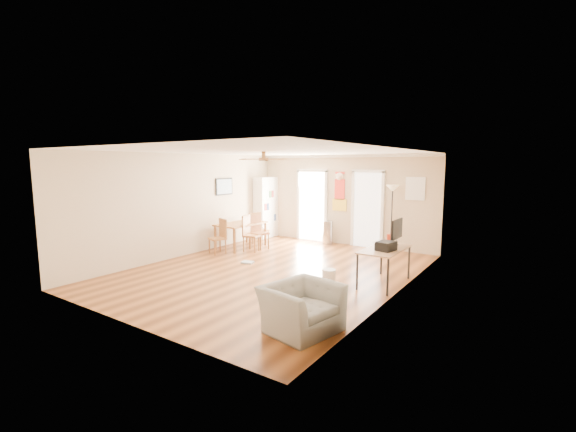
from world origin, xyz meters
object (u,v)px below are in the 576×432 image
Objects in this scene: dining_chair_far at (261,229)px; wastebasket_a at (329,277)px; dining_chair_right_a at (259,231)px; computer_desk at (384,266)px; printer at (386,246)px; trash_can at (328,232)px; dining_table at (241,235)px; dining_chair_right_b at (252,234)px; armchair at (301,308)px; torchiere_lamp at (392,219)px; dining_chair_near at (217,237)px; bookshelf at (266,207)px.

dining_chair_far is 4.15m from wastebasket_a.
computer_desk is (3.97, -1.12, -0.14)m from dining_chair_right_a.
trash_can is at bearing 144.92° from printer.
dining_chair_right_b reaches higher than dining_table.
dining_table is at bearing 116.27° from dining_chair_right_a.
dining_chair_right_a is 0.74× the size of computer_desk.
wastebasket_a is (1.85, -3.41, -0.19)m from trash_can.
dining_chair_right_a is 2.91× the size of printer.
dining_chair_right_a reaches higher than computer_desk.
trash_can reaches higher than armchair.
torchiere_lamp is (1.90, 0.00, 0.55)m from trash_can.
dining_chair_right_b is 3.41m from wastebasket_a.
dining_chair_near is at bearing -143.69° from torchiere_lamp.
dining_chair_right_b is (0.00, -0.32, -0.02)m from dining_chair_right_a.
dining_chair_far is 6.00m from armchair.
dining_chair_right_b reaches higher than dining_chair_near.
computer_desk is at bearing 17.92° from dining_chair_near.
dining_chair_far is 4.65m from computer_desk.
printer is at bearing -21.44° from bookshelf.
bookshelf is at bearing 140.77° from wastebasket_a.
torchiere_lamp reaches higher than dining_chair_near.
trash_can is 3.90m from computer_desk.
dining_chair_near is 0.90× the size of armchair.
dining_chair_near is 0.51× the size of torchiere_lamp.
dining_chair_right_a is 1.20m from dining_chair_near.
torchiere_lamp is at bearing 26.06° from dining_table.
dining_table is 0.59m from dining_chair_right_b.
torchiere_lamp is (3.13, 1.98, 0.42)m from dining_chair_right_b.
bookshelf reaches higher than dining_chair_right_a.
bookshelf reaches higher than dining_table.
dining_chair_near is 3.26m from trash_can.
armchair is at bearing -83.58° from torchiere_lamp.
dining_chair_right_b is at bearing -18.41° from dining_table.
trash_can is 0.38× the size of torchiere_lamp.
dining_chair_far reaches higher than trash_can.
torchiere_lamp is 5.26× the size of printer.
dining_chair_far reaches higher than printer.
dining_chair_near is 3.03× the size of wastebasket_a.
bookshelf is 2.14m from dining_chair_right_b.
wastebasket_a is at bearing -90.82° from torchiere_lamp.
dining_chair_right_a is at bearing -50.50° from bookshelf.
dining_chair_near is (0.37, -2.60, -0.51)m from bookshelf.
torchiere_lamp is at bearing 106.67° from computer_desk.
trash_can is 6.03m from armchair.
dining_chair_far is 1.97m from trash_can.
dining_chair_right_a reaches higher than dining_chair_near.
wastebasket_a is at bearing -106.91° from dining_chair_right_a.
dining_chair_right_a is at bearing -126.57° from trash_can.
dining_table is at bearing 156.17° from wastebasket_a.
trash_can is (1.24, 1.98, -0.14)m from dining_chair_right_b.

